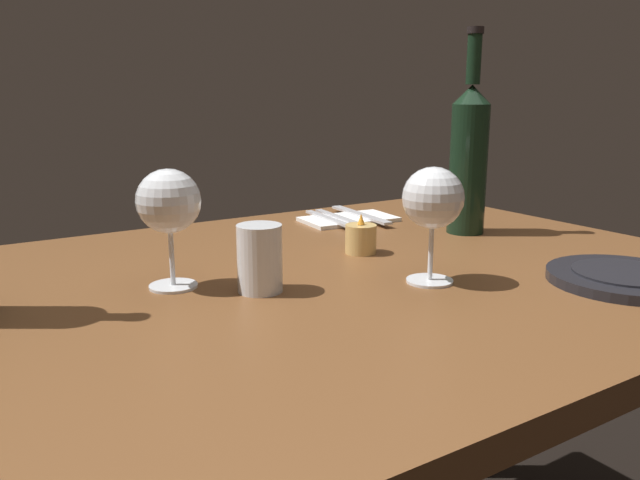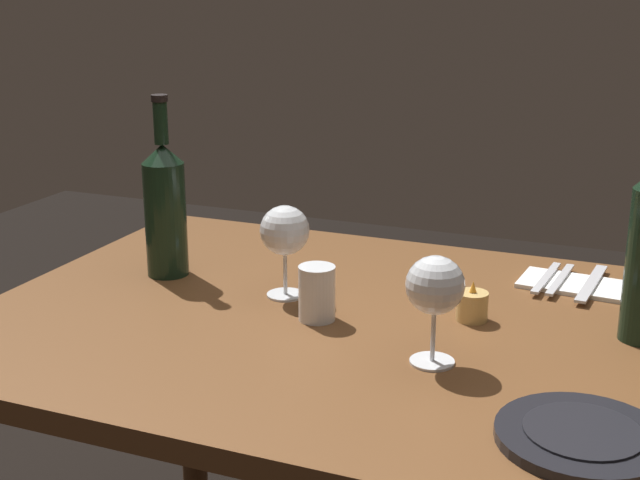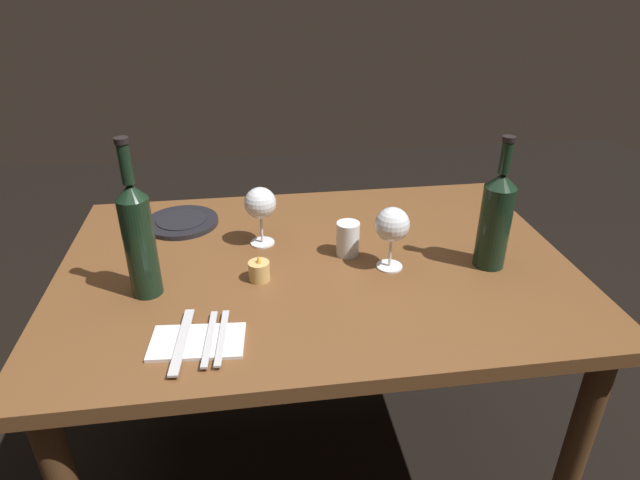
# 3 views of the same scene
# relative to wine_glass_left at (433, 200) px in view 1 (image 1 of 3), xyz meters

# --- Properties ---
(dining_table) EXTENTS (1.30, 0.90, 0.74)m
(dining_table) POSITION_rel_wine_glass_left_xyz_m (-0.13, 0.12, -0.21)
(dining_table) COLOR brown
(dining_table) RESTS_ON ground
(wine_glass_left) EXTENTS (0.09, 0.09, 0.16)m
(wine_glass_left) POSITION_rel_wine_glass_left_xyz_m (0.00, 0.00, 0.00)
(wine_glass_left) COLOR white
(wine_glass_left) RESTS_ON dining_table
(wine_glass_right) EXTENTS (0.09, 0.09, 0.16)m
(wine_glass_right) POSITION_rel_wine_glass_left_xyz_m (-0.31, 0.17, -0.00)
(wine_glass_right) COLOR white
(wine_glass_right) RESTS_ON dining_table
(wine_bottle_second) EXTENTS (0.07, 0.07, 0.37)m
(wine_bottle_second) POSITION_rel_wine_glass_left_xyz_m (0.28, 0.21, 0.03)
(wine_bottle_second) COLOR black
(wine_bottle_second) RESTS_ON dining_table
(water_tumbler) EXTENTS (0.06, 0.06, 0.09)m
(water_tumbler) POSITION_rel_wine_glass_left_xyz_m (-0.22, 0.09, -0.08)
(water_tumbler) COLOR white
(water_tumbler) RESTS_ON dining_table
(votive_candle) EXTENTS (0.05, 0.05, 0.07)m
(votive_candle) POSITION_rel_wine_glass_left_xyz_m (0.02, 0.19, -0.09)
(votive_candle) COLOR #DBB266
(votive_candle) RESTS_ON dining_table
(dinner_plate) EXTENTS (0.21, 0.21, 0.02)m
(dinner_plate) POSITION_rel_wine_glass_left_xyz_m (0.23, -0.15, -0.11)
(dinner_plate) COLOR black
(dinner_plate) RESTS_ON dining_table
(folded_napkin) EXTENTS (0.20, 0.13, 0.01)m
(folded_napkin) POSITION_rel_wine_glass_left_xyz_m (0.15, 0.41, -0.11)
(folded_napkin) COLOR white
(folded_napkin) RESTS_ON dining_table
(fork_inner) EXTENTS (0.03, 0.18, 0.00)m
(fork_inner) POSITION_rel_wine_glass_left_xyz_m (0.13, 0.41, -0.11)
(fork_inner) COLOR silver
(fork_inner) RESTS_ON folded_napkin
(fork_outer) EXTENTS (0.03, 0.18, 0.00)m
(fork_outer) POSITION_rel_wine_glass_left_xyz_m (0.10, 0.41, -0.11)
(fork_outer) COLOR silver
(fork_outer) RESTS_ON folded_napkin
(table_knife) EXTENTS (0.04, 0.21, 0.00)m
(table_knife) POSITION_rel_wine_glass_left_xyz_m (0.18, 0.41, -0.11)
(table_knife) COLOR silver
(table_knife) RESTS_ON folded_napkin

